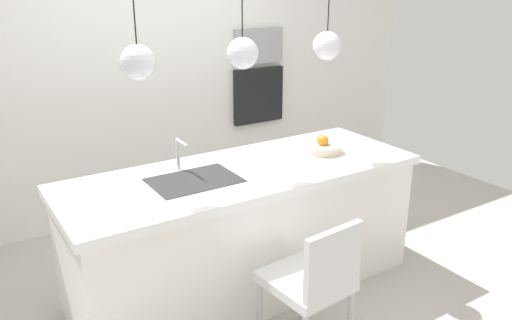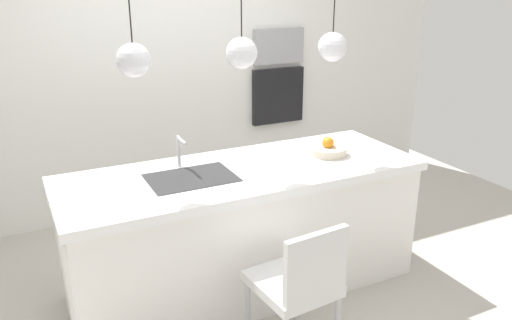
# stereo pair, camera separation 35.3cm
# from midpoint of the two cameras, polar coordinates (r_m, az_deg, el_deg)

# --- Properties ---
(floor) EXTENTS (6.60, 6.60, 0.00)m
(floor) POSITION_cam_midpoint_polar(r_m,az_deg,el_deg) (3.91, 1.30, -13.60)
(floor) COLOR #BCB7AD
(floor) RESTS_ON ground
(back_wall) EXTENTS (6.00, 0.10, 2.60)m
(back_wall) POSITION_cam_midpoint_polar(r_m,az_deg,el_deg) (4.87, -7.72, 9.46)
(back_wall) COLOR white
(back_wall) RESTS_ON ground
(kitchen_island) EXTENTS (2.47, 0.89, 0.91)m
(kitchen_island) POSITION_cam_midpoint_polar(r_m,az_deg,el_deg) (3.68, 1.36, -7.65)
(kitchen_island) COLOR white
(kitchen_island) RESTS_ON ground
(sink_basin) EXTENTS (0.56, 0.40, 0.02)m
(sink_basin) POSITION_cam_midpoint_polar(r_m,az_deg,el_deg) (3.35, -4.17, -2.11)
(sink_basin) COLOR #2D2D30
(sink_basin) RESTS_ON kitchen_island
(faucet) EXTENTS (0.02, 0.17, 0.22)m
(faucet) POSITION_cam_midpoint_polar(r_m,az_deg,el_deg) (3.49, -5.56, 1.30)
(faucet) COLOR silver
(faucet) RESTS_ON kitchen_island
(fruit_bowl) EXTENTS (0.28, 0.28, 0.13)m
(fruit_bowl) POSITION_cam_midpoint_polar(r_m,az_deg,el_deg) (3.84, 10.57, 1.15)
(fruit_bowl) COLOR beige
(fruit_bowl) RESTS_ON kitchen_island
(microwave) EXTENTS (0.54, 0.08, 0.34)m
(microwave) POSITION_cam_midpoint_polar(r_m,az_deg,el_deg) (5.24, 4.43, 12.41)
(microwave) COLOR #9E9EA3
(microwave) RESTS_ON back_wall
(oven) EXTENTS (0.56, 0.08, 0.56)m
(oven) POSITION_cam_midpoint_polar(r_m,az_deg,el_deg) (5.33, 4.29, 7.07)
(oven) COLOR black
(oven) RESTS_ON back_wall
(chair_near) EXTENTS (0.46, 0.50, 0.88)m
(chair_near) POSITION_cam_midpoint_polar(r_m,az_deg,el_deg) (3.02, 8.17, -13.32)
(chair_near) COLOR silver
(chair_near) RESTS_ON ground
(pendant_light_left) EXTENTS (0.20, 0.20, 0.80)m
(pendant_light_left) POSITION_cam_midpoint_polar(r_m,az_deg,el_deg) (3.05, -10.10, 10.76)
(pendant_light_left) COLOR silver
(pendant_light_center) EXTENTS (0.20, 0.20, 0.80)m
(pendant_light_center) POSITION_cam_midpoint_polar(r_m,az_deg,el_deg) (3.31, 1.53, 11.70)
(pendant_light_center) COLOR silver
(pendant_light_right) EXTENTS (0.20, 0.20, 0.80)m
(pendant_light_right) POSITION_cam_midpoint_polar(r_m,az_deg,el_deg) (3.67, 11.22, 12.13)
(pendant_light_right) COLOR silver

